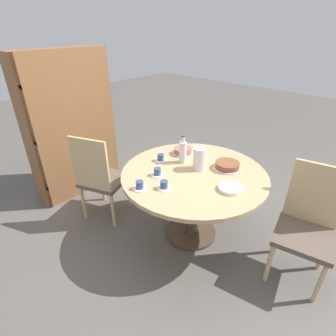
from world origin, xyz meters
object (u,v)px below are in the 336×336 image
at_px(chair_a, 307,224).
at_px(coffee_pot, 199,158).
at_px(cup_c, 164,185).
at_px(cake_second, 183,151).
at_px(chair_b, 100,177).
at_px(bookshelf, 73,127).
at_px(cake_main, 227,166).
at_px(cup_d, 157,172).
at_px(cup_b, 140,186).
at_px(water_bottle, 183,152).
at_px(cup_a, 161,158).

relative_size(chair_a, coffee_pot, 3.96).
bearing_deg(cup_c, cake_second, 26.87).
relative_size(chair_b, bookshelf, 0.58).
xyz_separation_m(chair_a, cup_c, (-0.63, 0.95, 0.24)).
xyz_separation_m(coffee_pot, cup_c, (-0.45, 0.01, -0.08)).
bearing_deg(cake_main, coffee_pot, 134.20).
height_order(chair_a, cup_d, chair_a).
bearing_deg(cup_c, bookshelf, 86.75).
bearing_deg(cup_d, cup_b, -169.13).
bearing_deg(chair_b, cup_d, 172.38).
bearing_deg(chair_a, cake_second, 170.20).
height_order(chair_a, cup_c, chair_a).
xyz_separation_m(cake_main, cup_b, (-0.76, 0.33, -0.00)).
bearing_deg(water_bottle, cup_a, 124.84).
distance_m(chair_a, cup_d, 1.27).
distance_m(chair_b, cake_main, 1.27).
bearing_deg(bookshelf, cake_second, 112.13).
bearing_deg(water_bottle, cake_main, -64.56).
distance_m(cake_second, cup_d, 0.49).
xyz_separation_m(chair_a, bookshelf, (-0.54, 2.48, 0.32)).
xyz_separation_m(cake_second, cup_c, (-0.59, -0.30, -0.00)).
distance_m(cake_main, cup_a, 0.63).
height_order(chair_b, bookshelf, bookshelf).
distance_m(water_bottle, cup_a, 0.23).
xyz_separation_m(chair_a, cup_d, (-0.52, 1.13, 0.24)).
height_order(water_bottle, cake_second, water_bottle).
distance_m(chair_a, cake_second, 1.27).
bearing_deg(bookshelf, chair_a, 102.27).
distance_m(bookshelf, cup_c, 1.54).
bearing_deg(cake_main, cake_second, 94.47).
distance_m(chair_b, cup_c, 0.88).
distance_m(chair_a, cake_main, 0.79).
relative_size(bookshelf, coffee_pot, 6.80).
distance_m(water_bottle, cup_d, 0.35).
bearing_deg(cake_second, coffee_pot, -114.69).
xyz_separation_m(water_bottle, cup_a, (-0.12, 0.17, -0.08)).
bearing_deg(cup_c, chair_b, 93.88).
relative_size(coffee_pot, cake_second, 1.18).
bearing_deg(coffee_pot, cup_b, 165.90).
bearing_deg(coffee_pot, chair_a, -79.26).
height_order(cake_main, cup_d, cup_d).
height_order(bookshelf, cup_a, bookshelf).
bearing_deg(coffee_pot, cake_second, 65.31).
distance_m(chair_b, cup_d, 0.72).
height_order(coffee_pot, water_bottle, water_bottle).
bearing_deg(chair_b, cup_c, 161.98).
distance_m(bookshelf, cake_main, 1.81).
bearing_deg(chair_a, bookshelf, -179.20).
xyz_separation_m(cup_b, cup_d, (0.25, 0.05, 0.00)).
xyz_separation_m(water_bottle, cup_c, (-0.45, -0.18, -0.08)).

